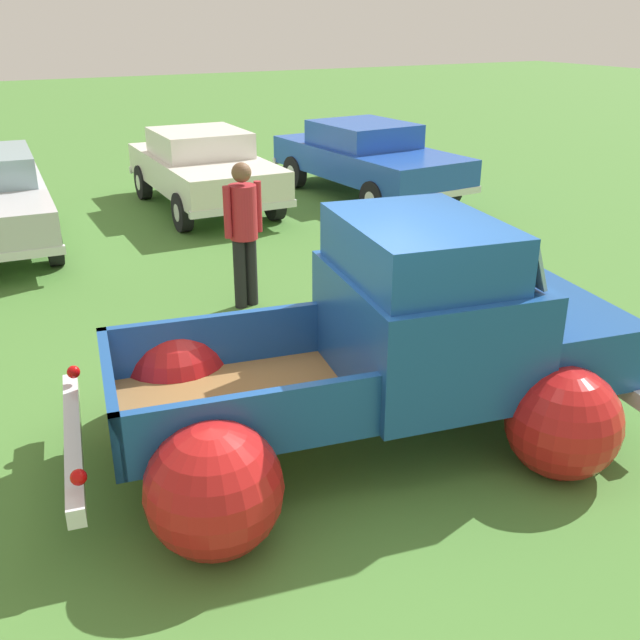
{
  "coord_description": "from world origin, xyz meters",
  "views": [
    {
      "loc": [
        -2.77,
        -4.63,
        3.41
      ],
      "look_at": [
        0.0,
        0.58,
        0.92
      ],
      "focal_mm": 40.86,
      "sensor_mm": 36.0,
      "label": 1
    }
  ],
  "objects_px": {
    "show_car_2": "(203,167)",
    "spectator_0": "(244,226)",
    "show_car_3": "(367,157)",
    "lane_cone_0": "(444,269)",
    "vintage_pickup_truck": "(396,356)"
  },
  "relations": [
    {
      "from": "show_car_3",
      "to": "lane_cone_0",
      "type": "relative_size",
      "value": 7.27
    },
    {
      "from": "vintage_pickup_truck",
      "to": "show_car_3",
      "type": "bearing_deg",
      "value": 69.64
    },
    {
      "from": "show_car_3",
      "to": "spectator_0",
      "type": "xyz_separation_m",
      "value": [
        -4.46,
        -4.42,
        0.25
      ]
    },
    {
      "from": "show_car_2",
      "to": "spectator_0",
      "type": "distance_m",
      "value": 5.13
    },
    {
      "from": "vintage_pickup_truck",
      "to": "show_car_3",
      "type": "distance_m",
      "value": 9.05
    },
    {
      "from": "show_car_2",
      "to": "lane_cone_0",
      "type": "xyz_separation_m",
      "value": [
        1.27,
        -5.72,
        -0.47
      ]
    },
    {
      "from": "show_car_2",
      "to": "lane_cone_0",
      "type": "height_order",
      "value": "show_car_2"
    },
    {
      "from": "vintage_pickup_truck",
      "to": "show_car_2",
      "type": "relative_size",
      "value": 1.17
    },
    {
      "from": "vintage_pickup_truck",
      "to": "spectator_0",
      "type": "height_order",
      "value": "vintage_pickup_truck"
    },
    {
      "from": "vintage_pickup_truck",
      "to": "lane_cone_0",
      "type": "height_order",
      "value": "vintage_pickup_truck"
    },
    {
      "from": "show_car_2",
      "to": "spectator_0",
      "type": "relative_size",
      "value": 2.32
    },
    {
      "from": "show_car_2",
      "to": "spectator_0",
      "type": "bearing_deg",
      "value": -12.73
    },
    {
      "from": "lane_cone_0",
      "to": "show_car_2",
      "type": "bearing_deg",
      "value": 102.55
    },
    {
      "from": "show_car_2",
      "to": "show_car_3",
      "type": "bearing_deg",
      "value": 81.58
    },
    {
      "from": "show_car_2",
      "to": "lane_cone_0",
      "type": "distance_m",
      "value": 5.87
    }
  ]
}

